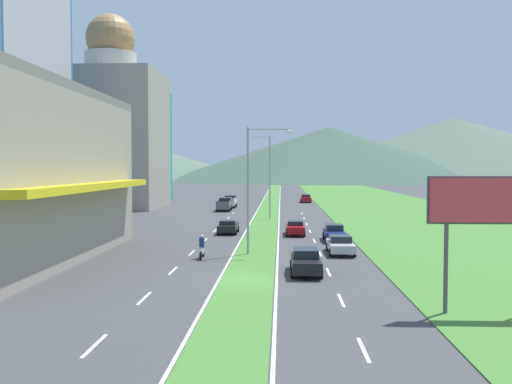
{
  "coord_description": "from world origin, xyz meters",
  "views": [
    {
      "loc": [
        2.01,
        -32.72,
        6.81
      ],
      "look_at": [
        -0.89,
        30.32,
        3.97
      ],
      "focal_mm": 38.41,
      "sensor_mm": 36.0,
      "label": 1
    }
  ],
  "objects": [
    {
      "name": "edge_line_median_right",
      "position": [
        1.75,
        60.0,
        0.01
      ],
      "size": [
        0.16,
        240.0,
        0.01
      ],
      "primitive_type": "cube",
      "color": "silver",
      "rests_on": "ground_plane"
    },
    {
      "name": "ground_plane",
      "position": [
        0.0,
        0.0,
        0.0
      ],
      "size": [
        600.0,
        600.0,
        0.0
      ],
      "primitive_type": "plane",
      "color": "#424244"
    },
    {
      "name": "lane_dash_right_6",
      "position": [
        5.1,
        25.51,
        0.01
      ],
      "size": [
        0.16,
        2.8,
        0.01
      ],
      "primitive_type": "cube",
      "color": "silver",
      "rests_on": "ground_plane"
    },
    {
      "name": "lane_dash_left_6",
      "position": [
        -5.1,
        25.51,
        0.01
      ],
      "size": [
        0.16,
        2.8,
        0.01
      ],
      "primitive_type": "cube",
      "color": "silver",
      "rests_on": "ground_plane"
    },
    {
      "name": "lane_dash_right_1",
      "position": [
        5.1,
        -12.42,
        0.01
      ],
      "size": [
        0.16,
        2.8,
        0.01
      ],
      "primitive_type": "cube",
      "color": "silver",
      "rests_on": "ground_plane"
    },
    {
      "name": "lane_dash_right_7",
      "position": [
        5.1,
        33.09,
        0.01
      ],
      "size": [
        0.16,
        2.8,
        0.01
      ],
      "primitive_type": "cube",
      "color": "silver",
      "rests_on": "ground_plane"
    },
    {
      "name": "lane_dash_right_9",
      "position": [
        5.1,
        48.26,
        0.01
      ],
      "size": [
        0.16,
        2.8,
        0.01
      ],
      "primitive_type": "cube",
      "color": "silver",
      "rests_on": "ground_plane"
    },
    {
      "name": "grass_median",
      "position": [
        0.0,
        60.0,
        0.03
      ],
      "size": [
        3.2,
        240.0,
        0.06
      ],
      "primitive_type": "cube",
      "color": "#477F33",
      "rests_on": "ground_plane"
    },
    {
      "name": "billboard_roadside",
      "position": [
        11.5,
        -7.3,
        4.95
      ],
      "size": [
        5.54,
        0.28,
        6.41
      ],
      "color": "#4C4C51",
      "rests_on": "ground_plane"
    },
    {
      "name": "midrise_colored",
      "position": [
        -29.43,
        78.86,
        11.39
      ],
      "size": [
        15.09,
        15.09,
        22.77
      ],
      "primitive_type": "cube",
      "color": "teal",
      "rests_on": "ground_plane"
    },
    {
      "name": "lane_dash_right_2",
      "position": [
        5.1,
        -4.83,
        0.01
      ],
      "size": [
        0.16,
        2.8,
        0.01
      ],
      "primitive_type": "cube",
      "color": "silver",
      "rests_on": "ground_plane"
    },
    {
      "name": "lane_dash_left_5",
      "position": [
        -5.1,
        17.92,
        0.01
      ],
      "size": [
        0.16,
        2.8,
        0.01
      ],
      "primitive_type": "cube",
      "color": "silver",
      "rests_on": "ground_plane"
    },
    {
      "name": "hill_far_center",
      "position": [
        27.57,
        261.78,
        14.21
      ],
      "size": [
        176.59,
        176.59,
        28.43
      ],
      "primitive_type": "cone",
      "color": "#3D5647",
      "rests_on": "ground_plane"
    },
    {
      "name": "car_3",
      "position": [
        6.83,
        74.07,
        0.79
      ],
      "size": [
        2.04,
        4.76,
        1.55
      ],
      "rotation": [
        0.0,
        0.0,
        -1.57
      ],
      "color": "maroon",
      "rests_on": "ground_plane"
    },
    {
      "name": "street_lamp_near",
      "position": [
        -0.18,
        9.62,
        5.74
      ],
      "size": [
        3.53,
        0.38,
        9.93
      ],
      "color": "#99999E",
      "rests_on": "ground_plane"
    },
    {
      "name": "lane_dash_right_8",
      "position": [
        5.1,
        40.68,
        0.01
      ],
      "size": [
        0.16,
        2.8,
        0.01
      ],
      "primitive_type": "cube",
      "color": "silver",
      "rests_on": "ground_plane"
    },
    {
      "name": "hill_far_right",
      "position": [
        104.03,
        297.54,
        18.06
      ],
      "size": [
        218.6,
        218.6,
        36.13
      ],
      "primitive_type": "cone",
      "color": "#516B56",
      "rests_on": "ground_plane"
    },
    {
      "name": "street_lamp_mid",
      "position": [
        0.28,
        38.86,
        6.17
      ],
      "size": [
        2.77,
        0.41,
        10.94
      ],
      "color": "#99999E",
      "rests_on": "ground_plane"
    },
    {
      "name": "car_4",
      "position": [
        -3.43,
        23.24,
        0.72
      ],
      "size": [
        2.02,
        4.35,
        1.38
      ],
      "rotation": [
        0.0,
        0.0,
        1.57
      ],
      "color": "black",
      "rests_on": "ground_plane"
    },
    {
      "name": "edge_line_median_left",
      "position": [
        -1.75,
        60.0,
        0.01
      ],
      "size": [
        0.16,
        240.0,
        0.01
      ],
      "primitive_type": "cube",
      "color": "silver",
      "rests_on": "ground_plane"
    },
    {
      "name": "domed_building",
      "position": [
        -26.68,
        58.9,
        13.09
      ],
      "size": [
        16.67,
        16.67,
        32.49
      ],
      "color": "#9E9384",
      "rests_on": "ground_plane"
    },
    {
      "name": "lane_dash_left_7",
      "position": [
        -5.1,
        33.09,
        0.01
      ],
      "size": [
        0.16,
        2.8,
        0.01
      ],
      "primitive_type": "cube",
      "color": "silver",
      "rests_on": "ground_plane"
    },
    {
      "name": "lane_dash_left_9",
      "position": [
        -5.1,
        48.26,
        0.01
      ],
      "size": [
        0.16,
        2.8,
        0.01
      ],
      "primitive_type": "cube",
      "color": "silver",
      "rests_on": "ground_plane"
    },
    {
      "name": "lane_dash_left_4",
      "position": [
        -5.1,
        10.34,
        0.01
      ],
      "size": [
        0.16,
        2.8,
        0.01
      ],
      "primitive_type": "cube",
      "color": "silver",
      "rests_on": "ground_plane"
    },
    {
      "name": "motorcycle_rider",
      "position": [
        -3.9,
        7.75,
        0.75
      ],
      "size": [
        0.36,
        2.0,
        1.8
      ],
      "rotation": [
        0.0,
        0.0,
        1.57
      ],
      "color": "black",
      "rests_on": "ground_plane"
    },
    {
      "name": "car_1",
      "position": [
        6.94,
        18.0,
        0.77
      ],
      "size": [
        1.94,
        4.43,
        1.53
      ],
      "rotation": [
        0.0,
        0.0,
        -1.57
      ],
      "color": "navy",
      "rests_on": "ground_plane"
    },
    {
      "name": "lane_dash_left_2",
      "position": [
        -5.1,
        -4.83,
        0.01
      ],
      "size": [
        0.16,
        2.8,
        0.01
      ],
      "primitive_type": "cube",
      "color": "silver",
      "rests_on": "ground_plane"
    },
    {
      "name": "car_5",
      "position": [
        6.69,
        10.46,
        0.74
      ],
      "size": [
        2.03,
        4.71,
        1.43
      ],
      "rotation": [
        0.0,
        0.0,
        -1.57
      ],
      "color": "#B2B2B7",
      "rests_on": "ground_plane"
    },
    {
      "name": "lane_dash_right_3",
      "position": [
        5.1,
        2.75,
        0.01
      ],
      "size": [
        0.16,
        2.8,
        0.01
      ],
      "primitive_type": "cube",
      "color": "silver",
      "rests_on": "ground_plane"
    },
    {
      "name": "lane_dash_left_8",
      "position": [
        -5.1,
        40.68,
        0.01
      ],
      "size": [
        0.16,
        2.8,
        0.01
      ],
      "primitive_type": "cube",
      "color": "silver",
      "rests_on": "ground_plane"
    },
    {
      "name": "pickup_truck_0",
      "position": [
        -6.72,
        60.13,
        0.98
      ],
      "size": [
        2.18,
        5.4,
        2.0
      ],
      "rotation": [
        0.0,
        0.0,
        1.57
      ],
      "color": "silver",
      "rests_on": "ground_plane"
    },
    {
      "name": "car_0",
      "position": [
        3.45,
        22.33,
        0.74
      ],
      "size": [
        1.91,
        4.53,
        1.43
      ],
      "rotation": [
        0.0,
        0.0,
        -1.57
      ],
      "color": "maroon",
      "rests_on": "ground_plane"
    },
    {
      "name": "lane_dash_right_5",
      "position": [
        5.1,
        17.92,
        0.01
      ],
      "size": [
        0.16,
        2.8,
        0.01
      ],
      "primitive_type": "cube",
      "color": "silver",
      "rests_on": "ground_plane"
    },
    {
      "name": "hill_far_left",
      "position": [
        -102.22,
        289.8,
        13.64
      ],
      "size": [
        178.47,
        178.47,
        27.29
      ],
      "primitive_type": "cone",
      "color": "#516B56",
      "rests_on": "ground_plane"
    },
    {
      "name": "grass_verge_right",
      "position": [
        20.6,
        60.0,
        0.03
      ],
      "size": [
        24.0,
        240.0,
        0.06
      ],
      "primitive_type": "cube",
      "color": "#477F33",
      "rests_on": "ground_plane"
    },
    {
      "name": "car_2",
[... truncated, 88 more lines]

